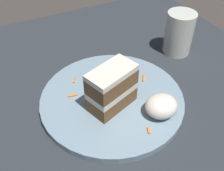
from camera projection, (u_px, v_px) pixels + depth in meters
ground_plane at (103, 135)px, 0.53m from camera, size 6.00×6.00×0.00m
dining_table at (103, 131)px, 0.52m from camera, size 0.94×0.97×0.03m
plate at (112, 99)px, 0.55m from camera, size 0.30×0.30×0.01m
cake_slice at (112, 88)px, 0.50m from camera, size 0.11×0.08×0.09m
cream_dollop at (161, 106)px, 0.50m from camera, size 0.06×0.06×0.04m
orange_garnish at (118, 70)px, 0.61m from camera, size 0.05×0.05×0.01m
carrot_shreds_scatter at (111, 91)px, 0.56m from camera, size 0.18×0.21×0.00m
drinking_glass at (178, 36)px, 0.66m from camera, size 0.07×0.07×0.11m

